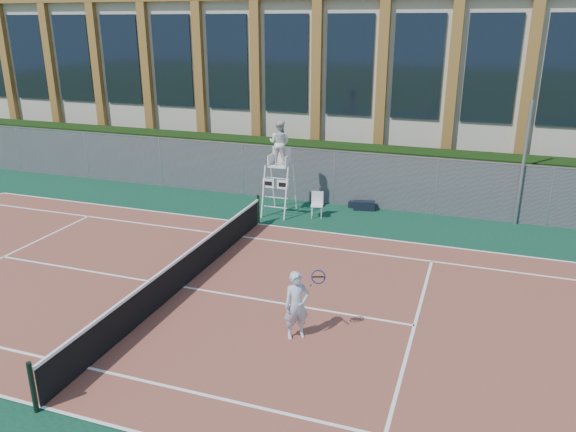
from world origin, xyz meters
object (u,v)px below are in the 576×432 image
(umpire_chair, at_px, (279,145))
(plastic_chair, at_px, (317,202))
(steel_pole, at_px, (523,164))
(tennis_player, at_px, (297,305))

(umpire_chair, height_order, plastic_chair, umpire_chair)
(steel_pole, bearing_deg, umpire_chair, -169.17)
(tennis_player, bearing_deg, umpire_chair, 112.61)
(steel_pole, relative_size, tennis_player, 2.70)
(plastic_chair, xyz_separation_m, tennis_player, (2.03, -8.52, 0.29))
(steel_pole, xyz_separation_m, umpire_chair, (-8.63, -1.65, 0.40))
(umpire_chair, bearing_deg, steel_pole, 10.83)
(steel_pole, distance_m, umpire_chair, 8.79)
(plastic_chair, distance_m, tennis_player, 8.77)
(steel_pole, height_order, tennis_player, steel_pole)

